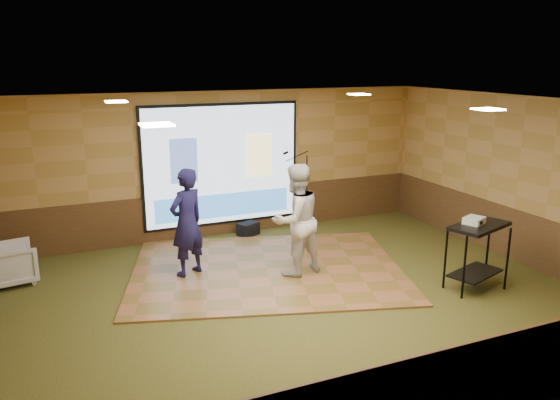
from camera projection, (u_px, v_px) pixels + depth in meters
name	position (u px, v px, depth m)	size (l,w,h in m)	color
ground	(291.00, 298.00, 8.52)	(9.00, 9.00, 0.00)	#2C3719
room_shell	(291.00, 166.00, 7.99)	(9.04, 7.04, 3.02)	#AD8348
wainscot_back	(223.00, 212.00, 11.50)	(9.00, 0.04, 0.95)	#462C17
wainscot_front	(438.00, 393.00, 5.31)	(9.00, 0.04, 0.95)	#462C17
wainscot_right	(511.00, 234.00, 10.11)	(0.04, 7.00, 0.95)	#462C17
projector_screen	(222.00, 166.00, 11.20)	(3.32, 0.06, 2.52)	black
downlight_nw	(116.00, 102.00, 8.53)	(0.32, 0.32, 0.02)	#FFE6BF
downlight_ne	(359.00, 94.00, 10.21)	(0.32, 0.32, 0.02)	#FFE6BF
downlight_sw	(157.00, 125.00, 5.60)	(0.32, 0.32, 0.02)	#FFE6BF
downlight_se	(488.00, 109.00, 7.27)	(0.32, 0.32, 0.02)	#FFE6BF
dance_floor	(267.00, 269.00, 9.63)	(4.68, 3.56, 0.03)	#935B36
player_left	(187.00, 222.00, 9.15)	(0.67, 0.44, 1.85)	#181544
player_right	(296.00, 220.00, 9.18)	(0.93, 0.73, 1.91)	beige
av_table	(478.00, 242.00, 8.67)	(1.04, 0.55, 1.09)	black
projector	(474.00, 220.00, 8.61)	(0.32, 0.26, 0.11)	silver
mic_stand	(304.00, 208.00, 11.73)	(0.69, 0.28, 1.77)	black
banquet_chair	(12.00, 264.00, 9.00)	(0.72, 0.74, 0.68)	gray
duffel_bag	(248.00, 229.00, 11.51)	(0.43, 0.28, 0.27)	black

